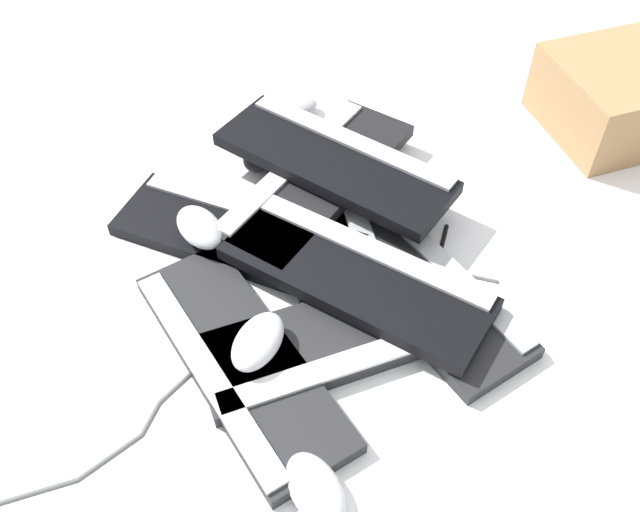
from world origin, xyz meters
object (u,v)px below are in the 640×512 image
(keyboard_1, at_px, (341,338))
(keyboard_2, at_px, (415,280))
(mouse_3, at_px, (315,489))
(mouse_0, at_px, (292,109))
(mouse_2, at_px, (258,341))
(keyboard_3, at_px, (318,201))
(keyboard_0, at_px, (240,360))
(mouse_1, at_px, (200,227))
(cardboard_box, at_px, (617,97))
(keyboard_4, at_px, (241,235))
(keyboard_6, at_px, (357,276))
(keyboard_7, at_px, (335,161))
(mouse_4, at_px, (263,153))
(keyboard_5, at_px, (318,179))

(keyboard_1, xyz_separation_m, keyboard_2, (-0.17, -0.02, 0.00))
(keyboard_1, xyz_separation_m, mouse_3, (0.18, 0.17, 0.01))
(mouse_0, distance_m, mouse_2, 0.60)
(keyboard_3, bearing_deg, keyboard_0, 33.41)
(mouse_1, bearing_deg, keyboard_3, -98.59)
(keyboard_1, distance_m, cardboard_box, 0.77)
(keyboard_1, xyz_separation_m, cardboard_box, (-0.77, -0.09, 0.06))
(mouse_2, bearing_deg, keyboard_3, -170.54)
(mouse_0, bearing_deg, mouse_2, -120.77)
(keyboard_4, distance_m, mouse_0, 0.36)
(keyboard_4, bearing_deg, mouse_3, 68.30)
(keyboard_0, bearing_deg, keyboard_6, -179.90)
(keyboard_7, height_order, mouse_2, keyboard_7)
(keyboard_3, bearing_deg, keyboard_2, 93.05)
(keyboard_4, height_order, mouse_2, mouse_2)
(keyboard_0, xyz_separation_m, mouse_4, (-0.29, -0.37, 0.01))
(keyboard_6, xyz_separation_m, mouse_2, (0.20, 0.01, 0.01))
(keyboard_0, bearing_deg, keyboard_5, -145.08)
(keyboard_0, xyz_separation_m, mouse_0, (-0.42, -0.44, 0.01))
(keyboard_0, distance_m, mouse_4, 0.47)
(mouse_1, height_order, mouse_2, same)
(keyboard_0, bearing_deg, mouse_0, -133.53)
(mouse_1, height_order, mouse_4, mouse_1)
(keyboard_5, bearing_deg, keyboard_0, 34.92)
(mouse_3, bearing_deg, keyboard_1, 140.50)
(keyboard_4, xyz_separation_m, keyboard_6, (-0.08, 0.21, 0.03))
(keyboard_5, xyz_separation_m, mouse_4, (0.02, -0.15, -0.02))
(keyboard_6, relative_size, mouse_3, 4.22)
(mouse_3, bearing_deg, keyboard_4, 165.61)
(mouse_4, bearing_deg, keyboard_5, -113.31)
(keyboard_6, height_order, mouse_4, keyboard_6)
(keyboard_5, height_order, mouse_2, mouse_2)
(mouse_0, height_order, mouse_1, mouse_1)
(keyboard_1, distance_m, keyboard_2, 0.17)
(keyboard_0, xyz_separation_m, keyboard_3, (-0.30, -0.20, 0.00))
(mouse_3, distance_m, mouse_4, 0.68)
(mouse_1, bearing_deg, mouse_0, -56.77)
(keyboard_2, xyz_separation_m, keyboard_3, (0.01, -0.24, 0.00))
(keyboard_5, xyz_separation_m, keyboard_7, (-0.03, 0.01, 0.03))
(cardboard_box, bearing_deg, mouse_4, -28.96)
(cardboard_box, bearing_deg, keyboard_6, 2.06)
(keyboard_4, relative_size, cardboard_box, 1.80)
(cardboard_box, bearing_deg, keyboard_5, -18.17)
(keyboard_2, xyz_separation_m, keyboard_4, (0.17, -0.26, 0.00))
(keyboard_7, bearing_deg, keyboard_4, -0.27)
(keyboard_4, xyz_separation_m, mouse_3, (0.18, 0.44, 0.01))
(mouse_1, height_order, cardboard_box, cardboard_box)
(mouse_1, bearing_deg, keyboard_1, -165.69)
(keyboard_6, bearing_deg, keyboard_0, 0.10)
(keyboard_4, bearing_deg, cardboard_box, 166.23)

